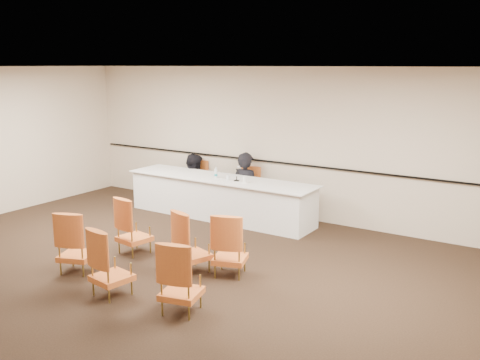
# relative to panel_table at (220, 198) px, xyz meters

# --- Properties ---
(floor) EXTENTS (10.00, 10.00, 0.00)m
(floor) POSITION_rel_panel_table_xyz_m (1.03, -3.17, -0.41)
(floor) COLOR black
(floor) RESTS_ON ground
(ceiling) EXTENTS (10.00, 10.00, 0.00)m
(ceiling) POSITION_rel_panel_table_xyz_m (1.03, -3.17, 2.59)
(ceiling) COLOR white
(ceiling) RESTS_ON ground
(wall_back) EXTENTS (10.00, 0.04, 3.00)m
(wall_back) POSITION_rel_panel_table_xyz_m (1.03, 0.83, 1.09)
(wall_back) COLOR beige
(wall_back) RESTS_ON ground
(wall_rail) EXTENTS (9.80, 0.04, 0.03)m
(wall_rail) POSITION_rel_panel_table_xyz_m (1.03, 0.79, 0.69)
(wall_rail) COLOR black
(wall_rail) RESTS_ON wall_back
(panel_table) EXTENTS (4.09, 0.95, 0.82)m
(panel_table) POSITION_rel_panel_table_xyz_m (0.00, 0.00, 0.00)
(panel_table) COLOR silver
(panel_table) RESTS_ON ground
(panelist_main) EXTENTS (0.67, 0.46, 1.78)m
(panelist_main) POSITION_rel_panel_table_xyz_m (0.24, 0.59, -0.02)
(panelist_main) COLOR black
(panelist_main) RESTS_ON ground
(panelist_main_chair) EXTENTS (0.50, 0.50, 0.95)m
(panelist_main_chair) POSITION_rel_panel_table_xyz_m (0.24, 0.59, 0.07)
(panelist_main_chair) COLOR orange
(panelist_main_chair) RESTS_ON ground
(panelist_second) EXTENTS (0.97, 0.86, 1.67)m
(panelist_second) POSITION_rel_panel_table_xyz_m (-1.11, 0.60, -0.12)
(panelist_second) COLOR black
(panelist_second) RESTS_ON ground
(panelist_second_chair) EXTENTS (0.50, 0.50, 0.95)m
(panelist_second_chair) POSITION_rel_panel_table_xyz_m (-1.11, 0.60, 0.07)
(panelist_second_chair) COLOR orange
(panelist_second_chair) RESTS_ON ground
(papers) EXTENTS (0.34, 0.28, 0.00)m
(papers) POSITION_rel_panel_table_xyz_m (0.59, -0.11, 0.41)
(papers) COLOR white
(papers) RESTS_ON panel_table
(microphone) EXTENTS (0.16, 0.23, 0.29)m
(microphone) POSITION_rel_panel_table_xyz_m (0.45, -0.08, 0.55)
(microphone) COLOR black
(microphone) RESTS_ON panel_table
(water_bottle) EXTENTS (0.07, 0.07, 0.21)m
(water_bottle) POSITION_rel_panel_table_xyz_m (-0.07, -0.04, 0.51)
(water_bottle) COLOR teal
(water_bottle) RESTS_ON panel_table
(drinking_glass) EXTENTS (0.07, 0.07, 0.10)m
(drinking_glass) POSITION_rel_panel_table_xyz_m (0.24, -0.07, 0.46)
(drinking_glass) COLOR white
(drinking_glass) RESTS_ON panel_table
(coffee_cup) EXTENTS (0.10, 0.10, 0.12)m
(coffee_cup) POSITION_rel_panel_table_xyz_m (0.66, -0.11, 0.47)
(coffee_cup) COLOR white
(coffee_cup) RESTS_ON panel_table
(aud_chair_front_left) EXTENTS (0.57, 0.57, 0.95)m
(aud_chair_front_left) POSITION_rel_panel_table_xyz_m (0.02, -2.48, 0.07)
(aud_chair_front_left) COLOR orange
(aud_chair_front_left) RESTS_ON ground
(aud_chair_front_mid) EXTENTS (0.63, 0.63, 0.95)m
(aud_chair_front_mid) POSITION_rel_panel_table_xyz_m (1.32, -2.61, 0.07)
(aud_chair_front_mid) COLOR orange
(aud_chair_front_mid) RESTS_ON ground
(aud_chair_front_right) EXTENTS (0.64, 0.64, 0.95)m
(aud_chair_front_right) POSITION_rel_panel_table_xyz_m (1.86, -2.41, 0.07)
(aud_chair_front_right) COLOR orange
(aud_chair_front_right) RESTS_ON ground
(aud_chair_back_left) EXTENTS (0.65, 0.65, 0.95)m
(aud_chair_back_left) POSITION_rel_panel_table_xyz_m (-0.13, -3.54, 0.07)
(aud_chair_back_left) COLOR orange
(aud_chair_back_left) RESTS_ON ground
(aud_chair_back_mid) EXTENTS (0.57, 0.57, 0.95)m
(aud_chair_back_mid) POSITION_rel_panel_table_xyz_m (0.93, -3.85, 0.07)
(aud_chair_back_mid) COLOR orange
(aud_chair_back_mid) RESTS_ON ground
(aud_chair_back_right) EXTENTS (0.61, 0.61, 0.95)m
(aud_chair_back_right) POSITION_rel_panel_table_xyz_m (2.03, -3.74, 0.07)
(aud_chair_back_right) COLOR orange
(aud_chair_back_right) RESTS_ON ground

